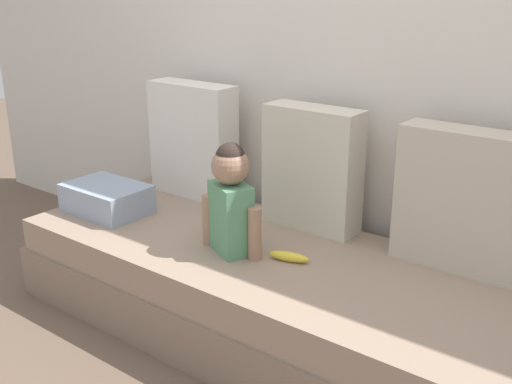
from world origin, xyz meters
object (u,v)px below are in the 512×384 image
(toddler, at_px, (231,198))
(folded_blanket, at_px, (107,198))
(couch, at_px, (267,292))
(throw_pillow_right, at_px, (473,203))
(throw_pillow_left, at_px, (193,140))
(throw_pillow_center, at_px, (312,168))
(banana, at_px, (289,257))

(toddler, xyz_separation_m, folded_blanket, (-0.78, -0.01, -0.17))
(couch, xyz_separation_m, toddler, (-0.11, -0.10, 0.44))
(throw_pillow_right, relative_size, folded_blanket, 1.47)
(throw_pillow_left, distance_m, throw_pillow_right, 1.45)
(throw_pillow_left, bearing_deg, couch, -25.23)
(couch, bearing_deg, toddler, -140.21)
(throw_pillow_center, relative_size, folded_blanket, 1.40)
(throw_pillow_right, xyz_separation_m, folded_blanket, (-1.62, -0.45, -0.21))
(toddler, bearing_deg, throw_pillow_center, 75.30)
(banana, bearing_deg, throw_pillow_right, 32.08)
(throw_pillow_left, relative_size, toddler, 1.25)
(throw_pillow_center, bearing_deg, throw_pillow_right, 0.00)
(toddler, distance_m, folded_blanket, 0.79)
(toddler, bearing_deg, folded_blanket, -178.90)
(folded_blanket, bearing_deg, banana, 4.55)
(throw_pillow_center, xyz_separation_m, throw_pillow_right, (0.73, 0.00, -0.00))
(couch, bearing_deg, throw_pillow_center, 90.00)
(throw_pillow_center, bearing_deg, couch, -90.00)
(couch, height_order, throw_pillow_left, throw_pillow_left)
(throw_pillow_left, height_order, folded_blanket, throw_pillow_left)
(couch, bearing_deg, banana, -12.20)
(toddler, distance_m, banana, 0.34)
(throw_pillow_center, height_order, throw_pillow_right, throw_pillow_center)
(throw_pillow_left, relative_size, throw_pillow_center, 1.06)
(throw_pillow_left, xyz_separation_m, folded_blanket, (-0.17, -0.45, -0.23))
(couch, bearing_deg, throw_pillow_right, 25.23)
(banana, xyz_separation_m, folded_blanket, (-1.03, -0.08, 0.05))
(throw_pillow_center, bearing_deg, banana, -70.15)
(throw_pillow_right, relative_size, banana, 3.45)
(banana, height_order, folded_blanket, folded_blanket)
(couch, relative_size, throw_pillow_center, 4.20)
(throw_pillow_left, distance_m, banana, 0.98)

